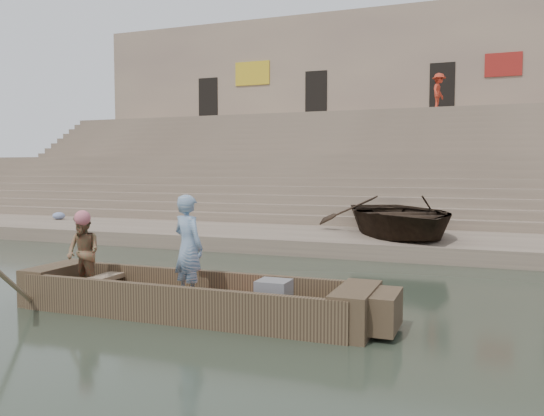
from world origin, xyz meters
The scene contains 14 objects.
ground centered at (0.00, 0.00, 0.00)m, with size 120.00×120.00×0.00m, color #283326.
lower_landing centered at (0.00, 8.00, 0.20)m, with size 32.00×4.00×0.40m, color gray.
mid_landing centered at (0.00, 15.50, 1.40)m, with size 32.00×3.00×2.80m, color gray.
upper_landing centered at (0.00, 22.50, 2.60)m, with size 32.00×3.00×5.20m, color gray.
ghat_steps centered at (0.00, 17.19, 1.80)m, with size 32.00×11.00×5.20m.
building_wall centered at (0.00, 26.50, 5.60)m, with size 32.00×5.07×11.20m.
main_rowboat centered at (2.96, 0.15, 0.11)m, with size 5.00×1.30×0.22m, color brown.
rowboat_trim centered at (3.17, 0.14, 0.31)m, with size 6.04×2.63×1.92m.
standing_man centered at (2.91, 0.17, 1.03)m, with size 0.59×0.39×1.61m, color #235383.
rowing_man centered at (0.96, 0.14, 0.85)m, with size 0.61×0.47×1.25m, color #267341.
television centered at (4.30, 0.15, 0.42)m, with size 0.46×0.42×0.40m.
beached_rowboat centered at (4.97, 8.16, 0.95)m, with size 3.81×5.33×1.10m, color #2D2116.
pedestrian centered at (4.98, 21.96, 6.11)m, with size 1.18×0.68×1.82m, color red.
cloth_bundles centered at (1.20, 7.71, 0.53)m, with size 17.32×2.46×0.26m.
Camera 1 is at (7.07, -7.20, 2.21)m, focal length 36.49 mm.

